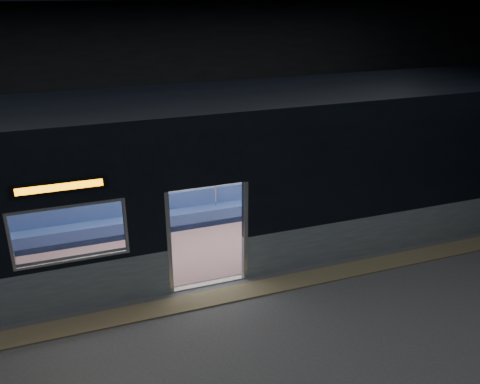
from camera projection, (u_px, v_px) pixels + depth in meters
station_floor at (226, 315)px, 8.92m from camera, size 24.00×14.00×0.01m
station_envelope at (224, 109)px, 7.53m from camera, size 24.00×14.00×5.00m
tactile_strip at (217, 297)px, 9.39m from camera, size 22.80×0.50×0.03m
metro_car at (186, 170)px, 10.43m from camera, size 18.00×3.04×3.35m
passenger at (340, 176)px, 13.04m from camera, size 0.43×0.74×1.43m
handbag at (346, 183)px, 12.89m from camera, size 0.34×0.30×0.16m
transit_map at (286, 153)px, 12.61m from camera, size 1.04×0.03×0.68m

